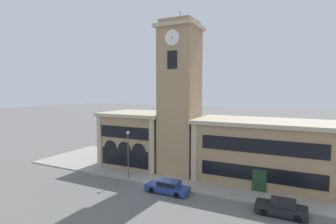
% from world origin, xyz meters
% --- Properties ---
extents(ground_plane, '(300.00, 300.00, 0.00)m').
position_xyz_m(ground_plane, '(0.00, 0.00, 0.00)').
color(ground_plane, '#605E5B').
extents(sidewalk_kerb, '(44.89, 12.99, 0.15)m').
position_xyz_m(sidewalk_kerb, '(0.00, 6.49, 0.07)').
color(sidewalk_kerb, gray).
rests_on(sidewalk_kerb, ground_plane).
extents(clock_tower, '(5.29, 5.29, 21.22)m').
position_xyz_m(clock_tower, '(-0.00, 5.67, 10.05)').
color(clock_tower, '#9E7F5B').
rests_on(clock_tower, ground_plane).
extents(town_hall_left_wing, '(10.26, 8.31, 7.84)m').
position_xyz_m(town_hall_left_wing, '(-7.38, 7.15, 3.95)').
color(town_hall_left_wing, '#9E7F5B').
rests_on(town_hall_left_wing, ground_plane).
extents(town_hall_right_wing, '(16.55, 8.31, 7.54)m').
position_xyz_m(town_hall_right_wing, '(10.52, 7.16, 3.80)').
color(town_hall_right_wing, '#9E7F5B').
rests_on(town_hall_right_wing, ground_plane).
extents(parked_car_near, '(4.79, 1.77, 1.42)m').
position_xyz_m(parked_car_near, '(1.72, -1.21, 0.74)').
color(parked_car_near, navy).
rests_on(parked_car_near, ground_plane).
extents(parked_car_mid, '(4.33, 1.84, 1.41)m').
position_xyz_m(parked_car_mid, '(13.03, -1.21, 0.74)').
color(parked_car_mid, black).
rests_on(parked_car_mid, ground_plane).
extents(street_lamp, '(0.36, 0.36, 5.93)m').
position_xyz_m(street_lamp, '(-4.61, 0.39, 4.03)').
color(street_lamp, '#4C4C51').
rests_on(street_lamp, sidewalk_kerb).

